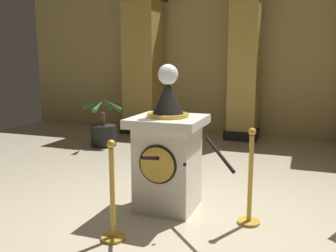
{
  "coord_description": "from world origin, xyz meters",
  "views": [
    {
      "loc": [
        1.26,
        -3.9,
        1.71
      ],
      "look_at": [
        -0.18,
        0.04,
        0.98
      ],
      "focal_mm": 39.91,
      "sensor_mm": 36.0,
      "label": 1
    }
  ],
  "objects": [
    {
      "name": "stanchion_far",
      "position": [
        0.78,
        -0.08,
        0.36
      ],
      "size": [
        0.24,
        0.24,
        1.04
      ],
      "color": "gold",
      "rests_on": "ground_plane"
    },
    {
      "name": "column_centre_rear",
      "position": [
        0.0,
        4.38,
        1.62
      ],
      "size": [
        0.73,
        0.73,
        3.27
      ],
      "color": "black",
      "rests_on": "ground_plane"
    },
    {
      "name": "pedestal_clock",
      "position": [
        -0.18,
        0.04,
        0.66
      ],
      "size": [
        0.8,
        0.8,
        1.68
      ],
      "color": "silver",
      "rests_on": "ground_plane"
    },
    {
      "name": "velvet_rope",
      "position": [
        0.19,
        -0.49,
        0.79
      ],
      "size": [
        1.04,
        1.03,
        0.22
      ],
      "color": "black"
    },
    {
      "name": "back_wall",
      "position": [
        0.0,
        4.97,
        1.7
      ],
      "size": [
        11.7,
        0.16,
        3.41
      ],
      "primitive_type": "cube",
      "color": "tan",
      "rests_on": "ground_plane"
    },
    {
      "name": "ground_plane",
      "position": [
        0.0,
        0.0,
        0.0
      ],
      "size": [
        11.7,
        11.7,
        0.0
      ],
      "primitive_type": "plane",
      "color": "beige"
    },
    {
      "name": "column_left",
      "position": [
        -2.39,
        4.38,
        1.62
      ],
      "size": [
        0.92,
        0.92,
        3.27
      ],
      "color": "black",
      "rests_on": "ground_plane"
    },
    {
      "name": "stanchion_near",
      "position": [
        -0.4,
        -0.9,
        0.34
      ],
      "size": [
        0.24,
        0.24,
        0.99
      ],
      "color": "gold",
      "rests_on": "ground_plane"
    },
    {
      "name": "potted_palm_left",
      "position": [
        -2.53,
        2.65,
        0.3
      ],
      "size": [
        0.84,
        0.83,
        1.01
      ],
      "color": "black",
      "rests_on": "ground_plane"
    }
  ]
}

